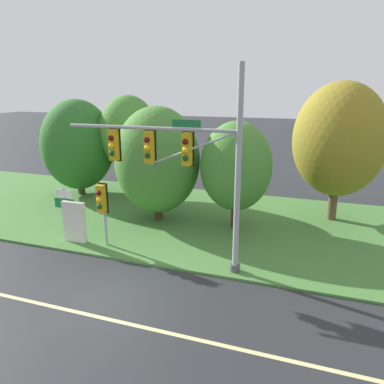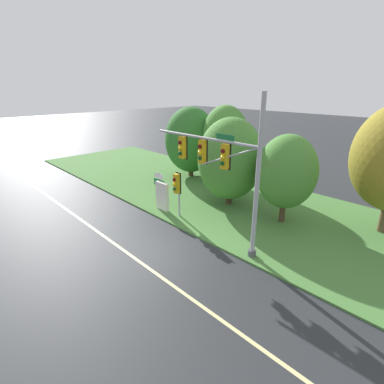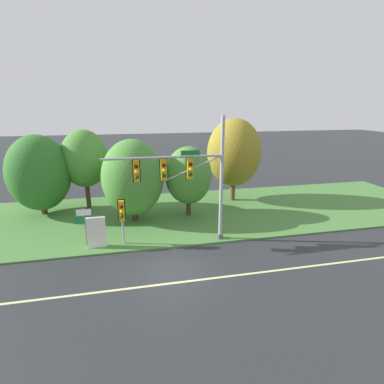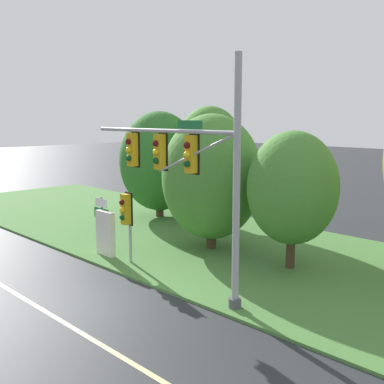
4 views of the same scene
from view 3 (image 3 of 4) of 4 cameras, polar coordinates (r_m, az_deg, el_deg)
The scene contains 12 objects.
ground_plane at distance 16.27m, azimuth -4.02°, elevation -14.64°, with size 160.00×160.00×0.00m, color #282B2D.
lane_stripe at distance 15.26m, azimuth -3.33°, elevation -16.90°, with size 36.00×0.16×0.01m, color beige.
grass_verge at distance 23.68m, azimuth -6.95°, elevation -4.41°, with size 48.00×11.50×0.10m, color #477A38.
traffic_signal_mast at distance 17.68m, azimuth -0.91°, elevation 3.29°, with size 7.22×0.49×7.69m.
pedestrian_signal_near_kerb at distance 18.36m, azimuth -13.23°, elevation -3.90°, with size 0.46×0.55×2.88m.
route_sign_post at distance 18.98m, azimuth -19.81°, elevation -5.25°, with size 1.07×0.08×2.39m.
tree_nearest_road at distance 25.61m, azimuth -27.13°, elevation 3.23°, with size 4.64×4.64×6.18m.
tree_left_of_mast at distance 25.59m, azimuth -19.81°, elevation 5.97°, with size 3.68×3.68×6.43m.
tree_behind_signpost at distance 21.94m, azimuth -11.22°, elevation 2.66°, with size 4.43×4.43×5.99m.
tree_mid_verge at distance 22.53m, azimuth -0.68°, elevation 3.14°, with size 3.50×3.50×5.35m.
tree_tall_centre at distance 26.41m, azimuth 8.01°, elevation 7.40°, with size 4.68×4.68×7.21m.
info_kiosk at distance 18.90m, azimuth -17.73°, elevation -7.32°, with size 1.10×0.24×1.90m.
Camera 3 is at (-1.89, -13.85, 8.33)m, focal length 28.00 mm.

